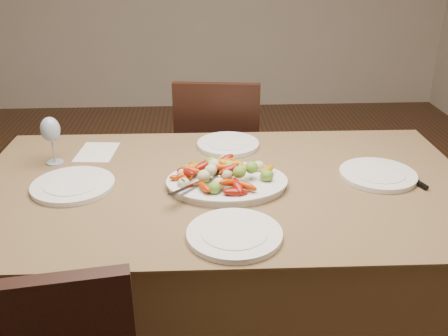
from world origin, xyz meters
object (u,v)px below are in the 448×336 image
plate_right (378,175)px  plate_near (234,235)px  wine_glass (52,139)px  dining_table (224,268)px  plate_left (73,186)px  serving_platter (227,184)px  chair_far (219,159)px  plate_far (228,145)px

plate_right → plate_near: (-0.57, -0.38, 0.00)m
plate_right → wine_glass: wine_glass is taller
dining_table → plate_left: (-0.54, -0.01, 0.39)m
serving_platter → plate_near: serving_platter is taller
serving_platter → plate_right: serving_platter is taller
chair_far → plate_right: (0.56, -0.84, 0.29)m
dining_table → chair_far: size_ratio=1.94×
plate_far → plate_near: 0.71m
chair_far → plate_left: (-0.56, -0.87, 0.29)m
serving_platter → plate_left: (-0.55, 0.02, -0.00)m
dining_table → plate_near: bearing=-88.0°
serving_platter → wine_glass: wine_glass is taller
chair_far → dining_table: bearing=95.3°
plate_far → chair_far: bearing=91.8°
plate_left → plate_near: size_ratio=1.02×
plate_left → plate_near: (0.56, -0.35, 0.00)m
plate_near → wine_glass: wine_glass is taller
plate_left → plate_near: bearing=-32.4°
serving_platter → chair_far: bearing=89.3°
plate_right → chair_far: bearing=123.8°
plate_right → wine_glass: bearing=171.3°
serving_platter → plate_right: 0.57m
plate_left → wine_glass: size_ratio=1.44×
dining_table → plate_left: size_ratio=6.22×
plate_near → plate_left: bearing=147.6°
dining_table → serving_platter: 0.39m
chair_far → plate_far: 0.59m
chair_far → plate_far: size_ratio=3.57×
serving_platter → plate_far: (0.03, 0.38, -0.00)m
plate_left → chair_far: bearing=57.1°
serving_platter → plate_left: size_ratio=1.43×
plate_right → dining_table: bearing=-177.7°
chair_far → wine_glass: size_ratio=4.64×
dining_table → plate_right: size_ratio=6.46×
dining_table → plate_far: (0.04, 0.35, 0.39)m
dining_table → plate_left: bearing=-179.2°
plate_left → plate_far: (0.58, 0.36, 0.00)m
chair_far → wine_glass: bearing=50.1°
plate_far → serving_platter: bearing=-94.0°
dining_table → chair_far: 0.87m
plate_left → plate_right: bearing=1.6°
dining_table → wine_glass: (-0.66, 0.21, 0.48)m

